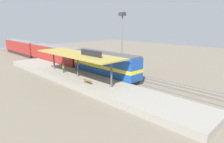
{
  "coord_description": "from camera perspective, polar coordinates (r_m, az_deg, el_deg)",
  "views": [
    {
      "loc": [
        -22.68,
        -26.55,
        9.45
      ],
      "look_at": [
        -1.38,
        -4.84,
        2.0
      ],
      "focal_mm": 31.4,
      "sensor_mm": 36.0,
      "label": 1
    }
  ],
  "objects": [
    {
      "name": "passenger_carriage_front",
      "position": [
        49.06,
        -16.47,
        4.84
      ],
      "size": [
        2.9,
        20.0,
        4.24
      ],
      "color": "#28282D",
      "rests_on": "track_near"
    },
    {
      "name": "ground_plane",
      "position": [
        37.46,
        -1.49,
        -0.85
      ],
      "size": [
        120.0,
        120.0,
        0.0
      ],
      "primitive_type": "plane",
      "color": "#706656"
    },
    {
      "name": "person_walking",
      "position": [
        36.03,
        -13.94,
        1.18
      ],
      "size": [
        0.34,
        0.34,
        1.71
      ],
      "color": "#23603D",
      "rests_on": "platform"
    },
    {
      "name": "station_canopy",
      "position": [
        32.42,
        -10.02,
        4.83
      ],
      "size": [
        5.2,
        18.0,
        4.7
      ],
      "color": "#47474C",
      "rests_on": "platform"
    },
    {
      "name": "light_mast",
      "position": [
        41.46,
        2.97,
        12.29
      ],
      "size": [
        1.1,
        1.1,
        11.7
      ],
      "color": "slate",
      "rests_on": "ground"
    },
    {
      "name": "platform",
      "position": [
        33.36,
        -9.82,
        -2.1
      ],
      "size": [
        6.0,
        44.0,
        0.9
      ],
      "primitive_type": "cube",
      "color": "gray",
      "rests_on": "ground"
    },
    {
      "name": "track_far",
      "position": [
        39.22,
        1.29,
        -0.14
      ],
      "size": [
        3.2,
        110.0,
        0.16
      ],
      "color": "#5F5649",
      "rests_on": "ground"
    },
    {
      "name": "locomotive",
      "position": [
        34.42,
        -2.09,
        1.95
      ],
      "size": [
        2.93,
        14.43,
        4.44
      ],
      "color": "#28282D",
      "rests_on": "track_near"
    },
    {
      "name": "person_waiting",
      "position": [
        36.83,
        -10.56,
        1.62
      ],
      "size": [
        0.34,
        0.34,
        1.71
      ],
      "color": "#4C4C51",
      "rests_on": "platform"
    },
    {
      "name": "track_near",
      "position": [
        36.17,
        -3.81,
        -1.36
      ],
      "size": [
        3.2,
        110.0,
        0.16
      ],
      "color": "#5F5649",
      "rests_on": "ground"
    },
    {
      "name": "passenger_carriage_rear",
      "position": [
        68.01,
        -24.88,
        6.47
      ],
      "size": [
        2.9,
        20.0,
        4.24
      ],
      "color": "#28282D",
      "rests_on": "track_near"
    },
    {
      "name": "platform_bench",
      "position": [
        28.91,
        -7.2,
        -2.63
      ],
      "size": [
        0.44,
        1.7,
        0.5
      ],
      "color": "#333338",
      "rests_on": "platform"
    },
    {
      "name": "freight_car",
      "position": [
        43.84,
        -5.21,
        3.88
      ],
      "size": [
        2.8,
        12.0,
        3.54
      ],
      "color": "#28282D",
      "rests_on": "track_far"
    }
  ]
}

